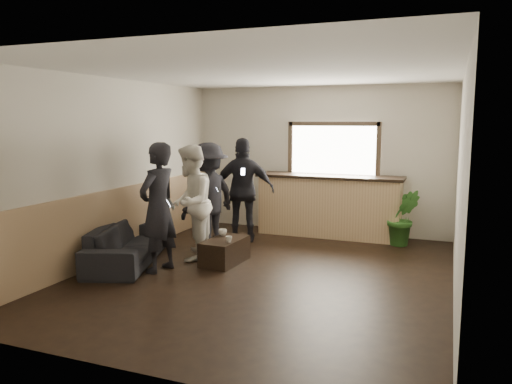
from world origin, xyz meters
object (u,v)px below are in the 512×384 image
at_px(sofa, 128,243).
at_px(cup_a, 223,232).
at_px(coffee_table, 225,251).
at_px(person_b, 190,203).
at_px(person_c, 208,196).
at_px(cup_b, 229,239).
at_px(person_d, 244,190).
at_px(potted_plant, 403,218).
at_px(person_a, 158,208).
at_px(bar_counter, 329,202).

distance_m(sofa, cup_a, 1.46).
distance_m(sofa, coffee_table, 1.49).
relative_size(coffee_table, person_b, 0.47).
distance_m(person_b, person_c, 0.74).
xyz_separation_m(cup_a, person_c, (-0.51, 0.53, 0.47)).
bearing_deg(cup_b, person_d, 104.80).
relative_size(coffee_table, cup_a, 6.69).
bearing_deg(potted_plant, cup_a, -143.66).
bearing_deg(person_a, person_b, 178.70).
xyz_separation_m(sofa, potted_plant, (3.82, 2.60, 0.19)).
bearing_deg(person_b, bar_counter, 128.62).
bearing_deg(coffee_table, bar_counter, 66.25).
height_order(sofa, person_d, person_d).
xyz_separation_m(cup_a, person_a, (-0.57, -0.92, 0.51)).
relative_size(sofa, cup_b, 21.31).
bearing_deg(person_c, person_a, 13.77).
height_order(cup_a, person_b, person_b).
distance_m(person_a, person_c, 1.46).
bearing_deg(sofa, cup_a, -79.24).
bearing_deg(bar_counter, sofa, -130.36).
bearing_deg(person_d, bar_counter, -162.73).
relative_size(bar_counter, person_d, 1.46).
bearing_deg(person_b, person_d, 149.99).
bearing_deg(sofa, cup_b, -96.21).
bearing_deg(bar_counter, person_d, -142.58).
bearing_deg(sofa, person_d, -50.19).
distance_m(cup_a, person_c, 0.88).
relative_size(potted_plant, person_a, 0.53).
bearing_deg(person_c, bar_counter, 149.82).
bearing_deg(person_b, cup_a, 97.72).
height_order(potted_plant, person_d, person_d).
height_order(coffee_table, person_a, person_a).
relative_size(bar_counter, cup_a, 21.57).
bearing_deg(person_b, potted_plant, 108.02).
distance_m(sofa, person_d, 2.28).
bearing_deg(coffee_table, person_d, 100.87).
bearing_deg(sofa, person_a, -125.15).
bearing_deg(person_a, sofa, -97.76).
bearing_deg(cup_a, coffee_table, -58.31).
bearing_deg(cup_b, person_b, 166.86).
relative_size(cup_a, person_a, 0.07).
bearing_deg(person_d, cup_a, 76.13).
distance_m(bar_counter, cup_a, 2.47).
height_order(sofa, potted_plant, potted_plant).
relative_size(bar_counter, cup_b, 28.22).
xyz_separation_m(potted_plant, person_d, (-2.68, -0.72, 0.43)).
xyz_separation_m(cup_a, person_d, (-0.13, 1.16, 0.50)).
relative_size(sofa, person_a, 1.10).
relative_size(coffee_table, cup_b, 8.75).
distance_m(potted_plant, person_b, 3.67).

